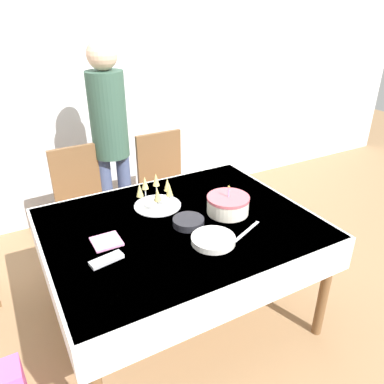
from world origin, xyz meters
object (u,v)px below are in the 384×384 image
(dining_chair_far_right, at_px, (166,185))
(person_standing, at_px, (110,131))
(dining_chair_far_left, at_px, (85,203))
(birthday_cake, at_px, (228,205))
(plate_stack_dessert, at_px, (188,222))
(plate_stack_main, at_px, (213,240))
(champagne_tray, at_px, (156,194))

(dining_chair_far_right, bearing_deg, person_standing, 162.05)
(dining_chair_far_left, bearing_deg, birthday_cake, -56.03)
(dining_chair_far_left, bearing_deg, dining_chair_far_right, 0.00)
(dining_chair_far_right, xyz_separation_m, plate_stack_dessert, (-0.31, -0.98, 0.25))
(dining_chair_far_right, bearing_deg, dining_chair_far_left, -180.00)
(dining_chair_far_left, distance_m, plate_stack_dessert, 1.08)
(plate_stack_dessert, relative_size, person_standing, 0.11)
(plate_stack_main, relative_size, person_standing, 0.14)
(person_standing, bearing_deg, dining_chair_far_left, -155.73)
(birthday_cake, distance_m, person_standing, 1.18)
(dining_chair_far_right, bearing_deg, champagne_tray, -118.83)
(birthday_cake, bearing_deg, dining_chair_far_right, 88.28)
(plate_stack_main, bearing_deg, person_standing, 95.11)
(plate_stack_main, height_order, plate_stack_dessert, plate_stack_dessert)
(dining_chair_far_left, distance_m, champagne_tray, 0.81)
(dining_chair_far_left, relative_size, person_standing, 0.56)
(plate_stack_dessert, xyz_separation_m, person_standing, (-0.09, 1.11, 0.26))
(birthday_cake, height_order, champagne_tray, birthday_cake)
(person_standing, bearing_deg, champagne_tray, -88.47)
(birthday_cake, xyz_separation_m, plate_stack_main, (-0.25, -0.23, -0.04))
(plate_stack_main, bearing_deg, champagne_tray, 100.59)
(dining_chair_far_right, relative_size, person_standing, 0.56)
(person_standing, bearing_deg, birthday_cake, -71.48)
(champagne_tray, distance_m, plate_stack_main, 0.53)
(dining_chair_far_left, bearing_deg, plate_stack_dessert, -69.19)
(dining_chair_far_right, distance_m, plate_stack_main, 1.26)
(champagne_tray, bearing_deg, plate_stack_dessert, -77.61)
(dining_chair_far_left, height_order, champagne_tray, dining_chair_far_left)
(plate_stack_main, bearing_deg, dining_chair_far_right, 76.97)
(plate_stack_main, height_order, person_standing, person_standing)
(dining_chair_far_right, bearing_deg, plate_stack_main, -103.03)
(dining_chair_far_left, distance_m, plate_stack_main, 1.29)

